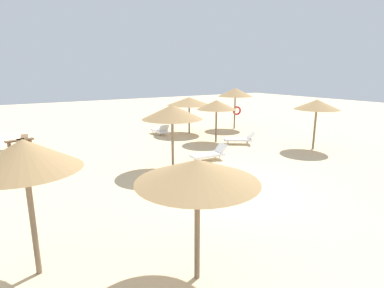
{
  "coord_description": "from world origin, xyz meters",
  "views": [
    {
      "loc": [
        -7.14,
        -8.05,
        4.31
      ],
      "look_at": [
        0.0,
        3.0,
        1.2
      ],
      "focal_mm": 28.56,
      "sensor_mm": 36.0,
      "label": 1
    }
  ],
  "objects_px": {
    "lounger_1": "(240,139)",
    "bench_2": "(20,142)",
    "parasol_6": "(317,105)",
    "parasol_2": "(172,112)",
    "parasol_1": "(217,105)",
    "lounger_0": "(160,130)",
    "bench_1": "(21,143)",
    "parasol_3": "(24,155)",
    "parasol_0": "(189,101)",
    "parasol_4": "(197,171)",
    "lounger_2": "(210,154)",
    "bench_0": "(25,139)",
    "parasol_7": "(235,93)"
  },
  "relations": [
    {
      "from": "lounger_0",
      "to": "lounger_1",
      "type": "relative_size",
      "value": 0.99
    },
    {
      "from": "parasol_4",
      "to": "parasol_0",
      "type": "bearing_deg",
      "value": 58.25
    },
    {
      "from": "parasol_0",
      "to": "parasol_4",
      "type": "bearing_deg",
      "value": -121.75
    },
    {
      "from": "lounger_0",
      "to": "bench_0",
      "type": "bearing_deg",
      "value": 166.58
    },
    {
      "from": "bench_1",
      "to": "parasol_4",
      "type": "bearing_deg",
      "value": -81.53
    },
    {
      "from": "parasol_4",
      "to": "lounger_2",
      "type": "relative_size",
      "value": 1.38
    },
    {
      "from": "bench_2",
      "to": "bench_0",
      "type": "bearing_deg",
      "value": 70.38
    },
    {
      "from": "lounger_0",
      "to": "bench_1",
      "type": "relative_size",
      "value": 1.25
    },
    {
      "from": "parasol_3",
      "to": "parasol_2",
      "type": "bearing_deg",
      "value": 38.49
    },
    {
      "from": "parasol_2",
      "to": "bench_1",
      "type": "bearing_deg",
      "value": 124.55
    },
    {
      "from": "parasol_2",
      "to": "lounger_0",
      "type": "xyz_separation_m",
      "value": [
        3.05,
        7.29,
        -2.28
      ]
    },
    {
      "from": "parasol_6",
      "to": "bench_2",
      "type": "bearing_deg",
      "value": 146.23
    },
    {
      "from": "lounger_1",
      "to": "parasol_7",
      "type": "bearing_deg",
      "value": 53.11
    },
    {
      "from": "lounger_0",
      "to": "bench_2",
      "type": "height_order",
      "value": "lounger_0"
    },
    {
      "from": "parasol_1",
      "to": "parasol_7",
      "type": "bearing_deg",
      "value": 36.12
    },
    {
      "from": "parasol_6",
      "to": "lounger_1",
      "type": "height_order",
      "value": "parasol_6"
    },
    {
      "from": "parasol_2",
      "to": "parasol_3",
      "type": "height_order",
      "value": "parasol_3"
    },
    {
      "from": "parasol_6",
      "to": "parasol_1",
      "type": "bearing_deg",
      "value": 128.47
    },
    {
      "from": "parasol_6",
      "to": "bench_1",
      "type": "distance_m",
      "value": 16.87
    },
    {
      "from": "parasol_1",
      "to": "parasol_2",
      "type": "relative_size",
      "value": 0.9
    },
    {
      "from": "parasol_4",
      "to": "lounger_0",
      "type": "height_order",
      "value": "parasol_4"
    },
    {
      "from": "lounger_1",
      "to": "parasol_0",
      "type": "bearing_deg",
      "value": 99.58
    },
    {
      "from": "parasol_1",
      "to": "lounger_1",
      "type": "xyz_separation_m",
      "value": [
        0.87,
        -1.28,
        -2.01
      ]
    },
    {
      "from": "parasol_1",
      "to": "lounger_2",
      "type": "bearing_deg",
      "value": -131.42
    },
    {
      "from": "lounger_1",
      "to": "parasol_2",
      "type": "bearing_deg",
      "value": -160.23
    },
    {
      "from": "lounger_0",
      "to": "bench_0",
      "type": "relative_size",
      "value": 1.22
    },
    {
      "from": "parasol_1",
      "to": "bench_2",
      "type": "distance_m",
      "value": 11.81
    },
    {
      "from": "lounger_2",
      "to": "lounger_0",
      "type": "bearing_deg",
      "value": 83.62
    },
    {
      "from": "parasol_3",
      "to": "parasol_1",
      "type": "bearing_deg",
      "value": 36.55
    },
    {
      "from": "bench_0",
      "to": "bench_2",
      "type": "bearing_deg",
      "value": -109.62
    },
    {
      "from": "parasol_2",
      "to": "lounger_2",
      "type": "xyz_separation_m",
      "value": [
        2.27,
        0.28,
        -2.28
      ]
    },
    {
      "from": "lounger_1",
      "to": "bench_2",
      "type": "height_order",
      "value": "lounger_1"
    },
    {
      "from": "parasol_2",
      "to": "parasol_1",
      "type": "bearing_deg",
      "value": 34.05
    },
    {
      "from": "parasol_4",
      "to": "bench_2",
      "type": "bearing_deg",
      "value": 98.45
    },
    {
      "from": "parasol_1",
      "to": "lounger_2",
      "type": "xyz_separation_m",
      "value": [
        -2.75,
        -3.12,
        -2.01
      ]
    },
    {
      "from": "parasol_6",
      "to": "lounger_0",
      "type": "xyz_separation_m",
      "value": [
        -5.54,
        8.4,
        -2.21
      ]
    },
    {
      "from": "lounger_1",
      "to": "lounger_2",
      "type": "height_order",
      "value": "same"
    },
    {
      "from": "parasol_3",
      "to": "parasol_6",
      "type": "distance_m",
      "value": 15.16
    },
    {
      "from": "parasol_4",
      "to": "lounger_1",
      "type": "height_order",
      "value": "parasol_4"
    },
    {
      "from": "parasol_1",
      "to": "parasol_6",
      "type": "relative_size",
      "value": 0.93
    },
    {
      "from": "parasol_6",
      "to": "bench_1",
      "type": "height_order",
      "value": "parasol_6"
    },
    {
      "from": "parasol_3",
      "to": "bench_2",
      "type": "bearing_deg",
      "value": 87.49
    },
    {
      "from": "parasol_3",
      "to": "lounger_2",
      "type": "xyz_separation_m",
      "value": [
        8.37,
        5.13,
        -2.36
      ]
    },
    {
      "from": "parasol_0",
      "to": "parasol_1",
      "type": "bearing_deg",
      "value": -91.68
    },
    {
      "from": "parasol_2",
      "to": "lounger_0",
      "type": "relative_size",
      "value": 1.56
    },
    {
      "from": "bench_1",
      "to": "parasol_2",
      "type": "bearing_deg",
      "value": -55.45
    },
    {
      "from": "parasol_1",
      "to": "parasol_3",
      "type": "bearing_deg",
      "value": -143.45
    },
    {
      "from": "parasol_1",
      "to": "parasol_4",
      "type": "relative_size",
      "value": 1.0
    },
    {
      "from": "parasol_7",
      "to": "bench_2",
      "type": "xyz_separation_m",
      "value": [
        -14.58,
        1.99,
        -2.43
      ]
    },
    {
      "from": "bench_2",
      "to": "lounger_0",
      "type": "bearing_deg",
      "value": -6.91
    }
  ]
}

